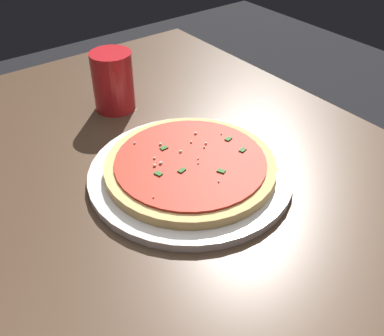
% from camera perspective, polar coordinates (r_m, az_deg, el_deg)
% --- Properties ---
extents(restaurant_table, '(1.11, 0.80, 0.77)m').
position_cam_1_polar(restaurant_table, '(0.80, -1.75, -9.69)').
color(restaurant_table, black).
rests_on(restaurant_table, ground_plane).
extents(serving_plate, '(0.32, 0.32, 0.01)m').
position_cam_1_polar(serving_plate, '(0.71, -0.00, -0.86)').
color(serving_plate, white).
rests_on(serving_plate, restaurant_table).
extents(pizza, '(0.27, 0.27, 0.02)m').
position_cam_1_polar(pizza, '(0.70, -0.00, 0.18)').
color(pizza, '#DBB26B').
rests_on(pizza, serving_plate).
extents(cup_tall_drink, '(0.08, 0.08, 0.12)m').
position_cam_1_polar(cup_tall_drink, '(0.89, -10.00, 10.82)').
color(cup_tall_drink, '#B2191E').
rests_on(cup_tall_drink, restaurant_table).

